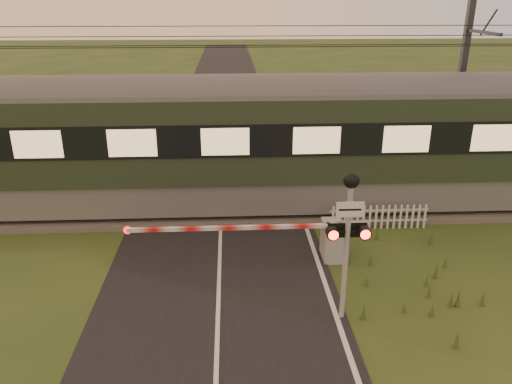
{
  "coord_description": "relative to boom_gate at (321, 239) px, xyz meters",
  "views": [
    {
      "loc": [
        0.37,
        -9.63,
        6.96
      ],
      "look_at": [
        1.05,
        3.2,
        1.9
      ],
      "focal_mm": 35.0,
      "sensor_mm": 36.0,
      "label": 1
    }
  ],
  "objects": [
    {
      "name": "track_bed",
      "position": [
        -2.87,
        3.7,
        -0.55
      ],
      "size": [
        140.0,
        3.4,
        0.39
      ],
      "color": "#47423D",
      "rests_on": "ground"
    },
    {
      "name": "picket_fence",
      "position": [
        2.18,
        1.81,
        -0.21
      ],
      "size": [
        3.16,
        0.07,
        0.81
      ],
      "color": "silver",
      "rests_on": "ground"
    },
    {
      "name": "crossing_signal",
      "position": [
        0.0,
        -2.82,
        1.83
      ],
      "size": [
        0.91,
        0.36,
        3.56
      ],
      "color": "gray",
      "rests_on": "ground"
    },
    {
      "name": "catenary_mast",
      "position": [
        6.14,
        5.93,
        3.16
      ],
      "size": [
        0.23,
        2.46,
        7.27
      ],
      "color": "#2D2D30",
      "rests_on": "ground"
    },
    {
      "name": "road",
      "position": [
        -2.85,
        -3.03,
        -0.61
      ],
      "size": [
        6.0,
        140.0,
        0.03
      ],
      "color": "black",
      "rests_on": "ground"
    },
    {
      "name": "ground",
      "position": [
        -2.87,
        -2.8,
        -0.62
      ],
      "size": [
        160.0,
        160.0,
        0.0
      ],
      "primitive_type": "plane",
      "color": "#294018",
      "rests_on": "ground"
    },
    {
      "name": "boom_gate",
      "position": [
        0.0,
        0.0,
        0.0
      ],
      "size": [
        6.77,
        0.84,
        1.12
      ],
      "color": "gray",
      "rests_on": "ground"
    },
    {
      "name": "overhead_wires",
      "position": [
        -2.87,
        3.7,
        5.11
      ],
      "size": [
        120.0,
        0.62,
        0.62
      ],
      "color": "black",
      "rests_on": "ground"
    }
  ]
}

